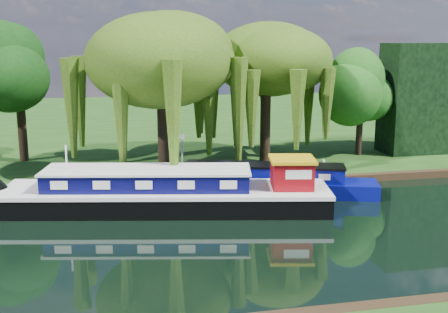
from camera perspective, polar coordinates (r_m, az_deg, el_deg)
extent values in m
plane|color=black|center=(25.28, -1.99, -8.38)|extent=(120.00, 120.00, 0.00)
cube|color=#183D10|center=(58.13, -7.94, 3.33)|extent=(120.00, 52.00, 0.45)
cube|color=black|center=(29.52, -5.93, -4.58)|extent=(17.26, 7.04, 1.12)
cube|color=silver|center=(29.34, -5.95, -3.35)|extent=(17.37, 7.13, 0.21)
cube|color=#090840|center=(29.30, -7.80, -2.29)|extent=(10.78, 4.73, 0.89)
cube|color=silver|center=(29.18, -7.83, -1.34)|extent=(11.00, 4.95, 0.11)
cube|color=maroon|center=(29.26, 6.91, -1.77)|extent=(2.43, 2.43, 1.40)
cube|color=#C5A00D|center=(29.09, 6.94, -0.28)|extent=(2.71, 2.71, 0.15)
cylinder|color=silver|center=(29.94, -15.69, -0.99)|extent=(0.09, 0.09, 2.25)
cube|color=#070C72|center=(32.40, 4.06, -3.17)|extent=(12.86, 6.11, 0.96)
cube|color=#070C72|center=(32.19, 4.08, -1.65)|extent=(9.04, 4.38, 0.80)
cube|color=black|center=(32.08, 4.09, -0.86)|extent=(9.17, 4.51, 0.11)
cube|color=silver|center=(31.68, -2.09, -1.78)|extent=(0.63, 0.25, 0.34)
cube|color=silver|center=(31.44, 1.97, -1.88)|extent=(0.63, 0.25, 0.34)
cube|color=silver|center=(31.35, 6.07, -1.98)|extent=(0.63, 0.25, 0.34)
cube|color=silver|center=(31.43, 10.17, -2.07)|extent=(0.63, 0.25, 0.34)
cylinder|color=black|center=(35.32, -6.21, 2.91)|extent=(0.74, 0.74, 5.68)
ellipsoid|color=#304E10|center=(34.92, -6.37, 9.58)|extent=(7.93, 7.93, 5.13)
cylinder|color=black|center=(38.37, 4.21, 3.27)|extent=(0.73, 0.73, 5.15)
ellipsoid|color=#304E10|center=(37.99, 4.30, 8.82)|extent=(7.04, 7.04, 4.55)
cylinder|color=black|center=(40.94, -19.93, 4.22)|extent=(0.62, 0.62, 6.69)
ellipsoid|color=black|center=(40.70, -20.20, 8.03)|extent=(5.35, 5.35, 5.35)
cylinder|color=black|center=(41.85, 13.63, 3.60)|extent=(0.42, 0.42, 5.04)
ellipsoid|color=#1C4E13|center=(41.62, 13.77, 6.41)|extent=(4.03, 4.03, 4.03)
cube|color=black|center=(44.15, 19.63, 5.60)|extent=(6.00, 3.00, 8.00)
cylinder|color=silver|center=(34.92, -4.25, -0.06)|extent=(0.10, 0.10, 2.20)
sphere|color=white|center=(34.68, -4.28, 2.01)|extent=(0.36, 0.36, 0.36)
cylinder|color=silver|center=(32.70, -11.55, -2.17)|extent=(0.16, 0.16, 1.00)
cylinder|color=silver|center=(33.47, 0.51, -1.60)|extent=(0.16, 0.16, 1.00)
cylinder|color=silver|center=(35.24, 10.08, -1.10)|extent=(0.16, 0.16, 1.00)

